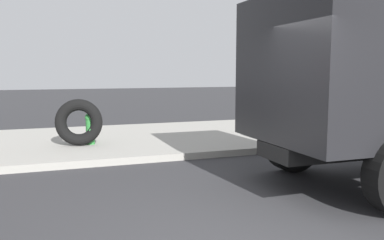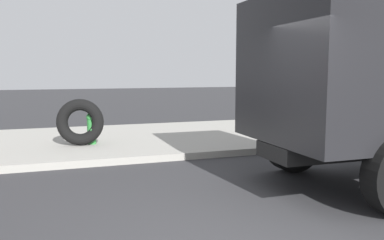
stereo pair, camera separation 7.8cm
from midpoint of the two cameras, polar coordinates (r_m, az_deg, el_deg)
name	(u,v)px [view 2 (the right image)]	position (r m, az deg, el deg)	size (l,w,h in m)	color
ground_plane	(230,240)	(4.70, 5.90, -16.53)	(80.00, 80.00, 0.00)	#2D2D30
sidewalk_curb	(128,140)	(10.72, -8.84, -2.78)	(36.00, 5.00, 0.15)	#99968E
fire_hydrant	(91,127)	(9.79, -13.81, -1.01)	(0.23, 0.52, 0.75)	#2D8438
loose_tire	(80,122)	(9.66, -15.32, -0.30)	(1.08, 1.08, 0.27)	black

